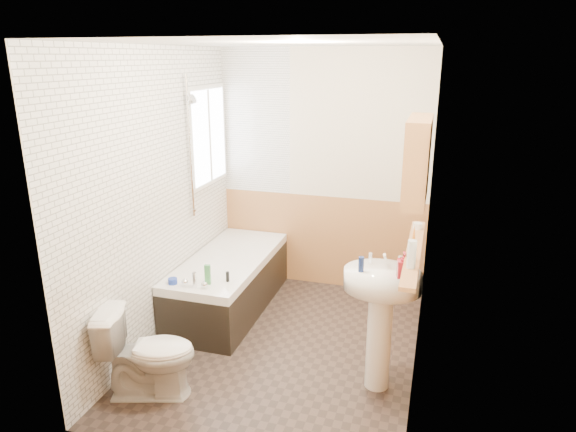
{
  "coord_description": "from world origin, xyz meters",
  "views": [
    {
      "loc": [
        1.15,
        -3.72,
        2.41
      ],
      "look_at": [
        0.0,
        0.15,
        1.15
      ],
      "focal_mm": 32.0,
      "sensor_mm": 36.0,
      "label": 1
    }
  ],
  "objects_px": {
    "toilet": "(148,353)",
    "pine_shelf": "(414,251)",
    "bathtub": "(229,282)",
    "medicine_cabinet": "(417,160)",
    "sink": "(381,305)"
  },
  "relations": [
    {
      "from": "toilet",
      "to": "pine_shelf",
      "type": "bearing_deg",
      "value": -87.65
    },
    {
      "from": "bathtub",
      "to": "pine_shelf",
      "type": "distance_m",
      "value": 2.11
    },
    {
      "from": "medicine_cabinet",
      "to": "toilet",
      "type": "bearing_deg",
      "value": -158.16
    },
    {
      "from": "bathtub",
      "to": "pine_shelf",
      "type": "xyz_separation_m",
      "value": [
        1.77,
        -0.81,
        0.82
      ]
    },
    {
      "from": "toilet",
      "to": "sink",
      "type": "xyz_separation_m",
      "value": [
        1.6,
        0.58,
        0.34
      ]
    },
    {
      "from": "medicine_cabinet",
      "to": "pine_shelf",
      "type": "bearing_deg",
      "value": -71.23
    },
    {
      "from": "sink",
      "to": "medicine_cabinet",
      "type": "height_order",
      "value": "medicine_cabinet"
    },
    {
      "from": "toilet",
      "to": "sink",
      "type": "height_order",
      "value": "sink"
    },
    {
      "from": "toilet",
      "to": "medicine_cabinet",
      "type": "xyz_separation_m",
      "value": [
        1.77,
        0.71,
        1.4
      ]
    },
    {
      "from": "bathtub",
      "to": "sink",
      "type": "relative_size",
      "value": 1.53
    },
    {
      "from": "bathtub",
      "to": "pine_shelf",
      "type": "height_order",
      "value": "pine_shelf"
    },
    {
      "from": "sink",
      "to": "toilet",
      "type": "bearing_deg",
      "value": -172.93
    },
    {
      "from": "bathtub",
      "to": "sink",
      "type": "height_order",
      "value": "sink"
    },
    {
      "from": "toilet",
      "to": "pine_shelf",
      "type": "xyz_separation_m",
      "value": [
        1.8,
        0.63,
        0.77
      ]
    },
    {
      "from": "toilet",
      "to": "medicine_cabinet",
      "type": "relative_size",
      "value": 1.09
    }
  ]
}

